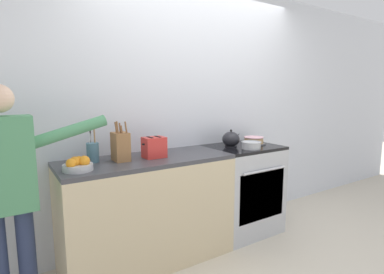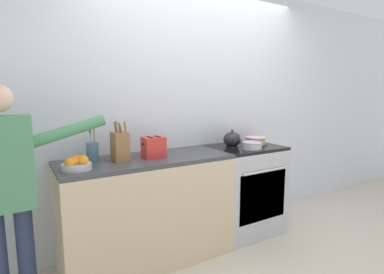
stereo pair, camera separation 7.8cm
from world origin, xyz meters
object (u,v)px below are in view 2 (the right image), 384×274
(mixing_bowl, at_px, (252,145))
(toaster, at_px, (154,147))
(knife_block, at_px, (120,146))
(fruit_bowl, at_px, (76,164))
(person_baker, at_px, (7,183))
(stove_range, at_px, (243,189))
(tea_kettle, at_px, (232,139))
(utensil_crock, at_px, (92,151))
(layer_cake, at_px, (255,141))

(mixing_bowl, height_order, toaster, toaster)
(mixing_bowl, distance_m, knife_block, 1.28)
(knife_block, height_order, fruit_bowl, knife_block)
(mixing_bowl, bearing_deg, person_baker, 179.33)
(fruit_bowl, relative_size, toaster, 1.05)
(stove_range, distance_m, toaster, 1.16)
(mixing_bowl, relative_size, knife_block, 0.61)
(tea_kettle, bearing_deg, utensil_crock, 177.90)
(toaster, bearing_deg, person_baker, -172.94)
(knife_block, distance_m, utensil_crock, 0.22)
(toaster, xyz_separation_m, person_baker, (-1.08, -0.13, -0.11))
(tea_kettle, relative_size, toaster, 1.10)
(stove_range, distance_m, fruit_bowl, 1.76)
(mixing_bowl, xyz_separation_m, person_baker, (-2.06, 0.02, -0.06))
(utensil_crock, bearing_deg, layer_cake, -2.37)
(fruit_bowl, xyz_separation_m, person_baker, (-0.43, -0.02, -0.06))
(layer_cake, distance_m, mixing_bowl, 0.29)
(stove_range, bearing_deg, person_baker, -176.27)
(stove_range, bearing_deg, fruit_bowl, -175.98)
(stove_range, xyz_separation_m, tea_kettle, (-0.13, 0.05, 0.54))
(tea_kettle, height_order, mixing_bowl, tea_kettle)
(person_baker, bearing_deg, fruit_bowl, -10.21)
(tea_kettle, relative_size, mixing_bowl, 1.11)
(utensil_crock, bearing_deg, person_baker, -158.23)
(stove_range, relative_size, layer_cake, 3.61)
(layer_cake, height_order, fruit_bowl, fruit_bowl)
(stove_range, xyz_separation_m, toaster, (-1.03, -0.00, 0.55))
(toaster, bearing_deg, fruit_bowl, -170.05)
(layer_cake, xyz_separation_m, person_baker, (-2.28, -0.17, -0.06))
(tea_kettle, bearing_deg, toaster, -176.70)
(layer_cake, xyz_separation_m, knife_block, (-1.49, -0.00, 0.08))
(knife_block, xyz_separation_m, utensil_crock, (-0.20, 0.07, -0.03))
(layer_cake, height_order, utensil_crock, utensil_crock)
(utensil_crock, bearing_deg, toaster, -11.85)
(layer_cake, xyz_separation_m, toaster, (-1.20, -0.03, 0.05))
(tea_kettle, height_order, person_baker, person_baker)
(stove_range, height_order, layer_cake, layer_cake)
(layer_cake, bearing_deg, tea_kettle, 176.41)
(person_baker, bearing_deg, toaster, -5.75)
(toaster, bearing_deg, stove_range, 0.19)
(mixing_bowl, distance_m, fruit_bowl, 1.63)
(stove_range, xyz_separation_m, mixing_bowl, (-0.04, -0.16, 0.50))
(utensil_crock, bearing_deg, tea_kettle, -2.10)
(utensil_crock, distance_m, person_baker, 0.65)
(tea_kettle, distance_m, knife_block, 1.18)
(knife_block, distance_m, toaster, 0.29)
(mixing_bowl, bearing_deg, toaster, 170.86)
(mixing_bowl, height_order, person_baker, person_baker)
(mixing_bowl, height_order, knife_block, knife_block)
(stove_range, bearing_deg, layer_cake, 9.43)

